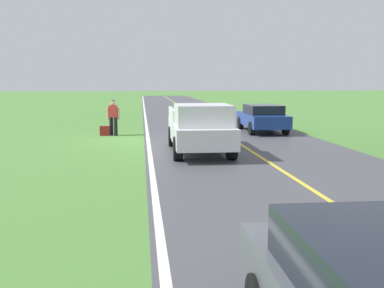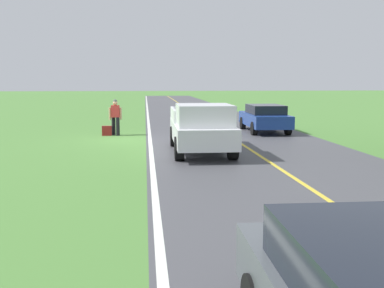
{
  "view_description": "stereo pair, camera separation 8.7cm",
  "coord_description": "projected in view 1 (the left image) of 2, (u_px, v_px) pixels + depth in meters",
  "views": [
    {
      "loc": [
        -0.5,
        19.82,
        2.61
      ],
      "look_at": [
        -1.63,
        10.0,
        1.19
      ],
      "focal_mm": 41.13,
      "sensor_mm": 36.0,
      "label": 1
    },
    {
      "loc": [
        -0.59,
        19.83,
        2.61
      ],
      "look_at": [
        -1.63,
        10.0,
        1.19
      ],
      "focal_mm": 41.13,
      "sensor_mm": 36.0,
      "label": 2
    }
  ],
  "objects": [
    {
      "name": "ground_plane",
      "position": [
        131.0,
        140.0,
        19.8
      ],
      "size": [
        200.0,
        200.0,
        0.0
      ],
      "primitive_type": "plane",
      "color": "#4C7F38"
    },
    {
      "name": "road_surface",
      "position": [
        230.0,
        138.0,
        20.32
      ],
      "size": [
        7.96,
        120.0,
        0.0
      ],
      "primitive_type": "cube",
      "color": "#47474C",
      "rests_on": "ground"
    },
    {
      "name": "lane_edge_line",
      "position": [
        148.0,
        139.0,
        19.89
      ],
      "size": [
        0.16,
        117.6,
        0.0
      ],
      "primitive_type": "cube",
      "color": "silver",
      "rests_on": "ground"
    },
    {
      "name": "lane_centre_line",
      "position": [
        230.0,
        138.0,
        20.32
      ],
      "size": [
        0.14,
        117.6,
        0.0
      ],
      "primitive_type": "cube",
      "color": "gold",
      "rests_on": "ground"
    },
    {
      "name": "hitchhiker_walking",
      "position": [
        113.0,
        115.0,
        21.2
      ],
      "size": [
        0.62,
        0.51,
        1.75
      ],
      "color": "black",
      "rests_on": "ground"
    },
    {
      "name": "suitcase_carried",
      "position": [
        105.0,
        131.0,
        21.18
      ],
      "size": [
        0.46,
        0.2,
        0.47
      ],
      "primitive_type": "cube",
      "rotation": [
        0.0,
        0.0,
        1.57
      ],
      "color": "maroon",
      "rests_on": "ground"
    },
    {
      "name": "pickup_truck_passing",
      "position": [
        200.0,
        127.0,
        15.94
      ],
      "size": [
        2.16,
        5.43,
        1.82
      ],
      "color": "silver",
      "rests_on": "ground"
    },
    {
      "name": "sedan_near_oncoming",
      "position": [
        262.0,
        117.0,
        22.74
      ],
      "size": [
        2.02,
        4.45,
        1.41
      ],
      "color": "navy",
      "rests_on": "ground"
    }
  ]
}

